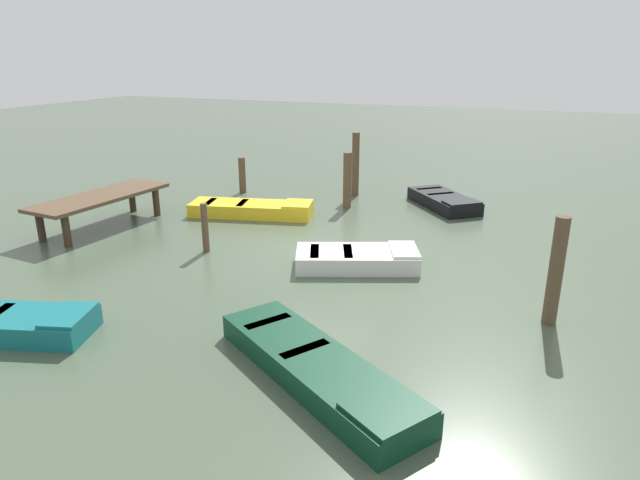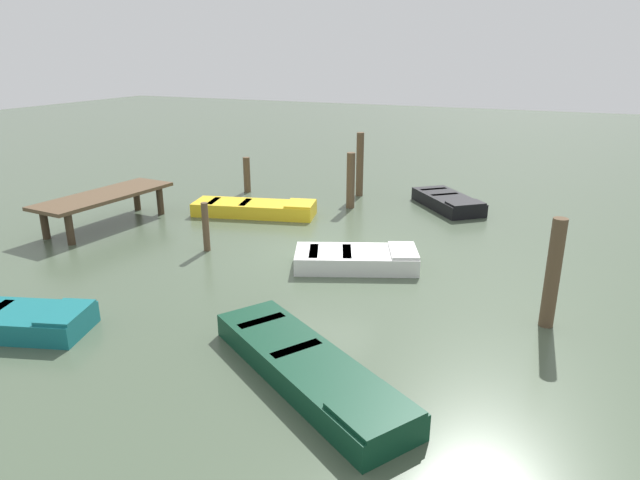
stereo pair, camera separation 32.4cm
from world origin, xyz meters
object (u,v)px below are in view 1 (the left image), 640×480
(rowboat_white, at_px, (358,258))
(rowboat_teal, at_px, (11,323))
(rowboat_yellow, at_px, (252,209))
(rowboat_black, at_px, (444,201))
(mooring_piling_center, at_px, (556,271))
(mooring_piling_far_left, at_px, (356,164))
(dock_segment, at_px, (101,200))
(mooring_piling_mid_right, at_px, (242,175))
(rowboat_dark_green, at_px, (318,369))
(mooring_piling_near_right, at_px, (347,180))
(mooring_piling_mid_left, at_px, (205,228))

(rowboat_white, distance_m, rowboat_teal, 7.19)
(rowboat_yellow, xyz_separation_m, rowboat_black, (3.21, -5.29, 0.00))
(rowboat_yellow, distance_m, mooring_piling_center, 9.61)
(rowboat_yellow, distance_m, mooring_piling_far_left, 4.28)
(rowboat_black, bearing_deg, dock_segment, -95.98)
(dock_segment, bearing_deg, rowboat_white, -86.53)
(rowboat_yellow, relative_size, mooring_piling_mid_right, 3.10)
(rowboat_teal, distance_m, mooring_piling_mid_right, 10.94)
(rowboat_dark_green, xyz_separation_m, mooring_piling_mid_right, (10.15, 7.09, 0.41))
(mooring_piling_mid_right, bearing_deg, rowboat_dark_green, -145.07)
(mooring_piling_near_right, bearing_deg, mooring_piling_far_left, 9.70)
(rowboat_yellow, xyz_separation_m, rowboat_white, (-2.89, -4.38, 0.00))
(dock_segment, distance_m, mooring_piling_mid_left, 3.94)
(dock_segment, relative_size, mooring_piling_mid_right, 3.35)
(mooring_piling_mid_left, relative_size, mooring_piling_far_left, 0.57)
(rowboat_dark_green, bearing_deg, mooring_piling_mid_right, 157.52)
(mooring_piling_mid_right, xyz_separation_m, mooring_piling_center, (-6.73, -10.35, 0.41))
(dock_segment, bearing_deg, mooring_piling_far_left, -36.11)
(rowboat_dark_green, xyz_separation_m, rowboat_teal, (-0.68, 5.63, 0.00))
(dock_segment, distance_m, rowboat_teal, 6.48)
(rowboat_yellow, relative_size, rowboat_teal, 1.26)
(dock_segment, bearing_deg, rowboat_dark_green, -114.73)
(mooring_piling_mid_right, distance_m, mooring_piling_center, 12.35)
(rowboat_black, distance_m, mooring_piling_mid_left, 8.11)
(rowboat_yellow, bearing_deg, rowboat_black, 17.22)
(mooring_piling_mid_left, distance_m, mooring_piling_mid_right, 6.23)
(rowboat_white, xyz_separation_m, mooring_piling_near_right, (4.87, 1.99, 0.68))
(rowboat_teal, xyz_separation_m, mooring_piling_far_left, (11.96, -2.41, 0.88))
(mooring_piling_center, xyz_separation_m, mooring_piling_near_right, (6.22, 6.20, -0.14))
(dock_segment, xyz_separation_m, rowboat_yellow, (2.67, -3.39, -0.59))
(dock_segment, distance_m, mooring_piling_mid_right, 5.42)
(mooring_piling_center, distance_m, mooring_piling_far_left, 10.18)
(mooring_piling_center, xyz_separation_m, mooring_piling_far_left, (7.85, 6.48, 0.07))
(rowboat_yellow, height_order, mooring_piling_near_right, mooring_piling_near_right)
(mooring_piling_mid_right, height_order, mooring_piling_center, mooring_piling_center)
(rowboat_black, bearing_deg, rowboat_white, -48.58)
(rowboat_teal, relative_size, mooring_piling_near_right, 1.73)
(mooring_piling_far_left, bearing_deg, mooring_piling_mid_left, 166.90)
(mooring_piling_mid_left, bearing_deg, rowboat_white, -83.66)
(rowboat_black, height_order, rowboat_teal, same)
(mooring_piling_center, height_order, mooring_piling_far_left, mooring_piling_far_left)
(mooring_piling_near_right, bearing_deg, dock_segment, 128.88)
(rowboat_black, distance_m, rowboat_teal, 12.83)
(rowboat_black, xyz_separation_m, mooring_piling_near_right, (-1.22, 2.90, 0.68))
(rowboat_black, relative_size, mooring_piling_center, 1.41)
(rowboat_dark_green, distance_m, mooring_piling_mid_left, 6.51)
(rowboat_dark_green, relative_size, mooring_piling_mid_right, 3.28)
(rowboat_teal, bearing_deg, mooring_piling_far_left, 61.23)
(rowboat_black, bearing_deg, rowboat_yellow, -98.87)
(mooring_piling_mid_left, bearing_deg, rowboat_yellow, 8.44)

